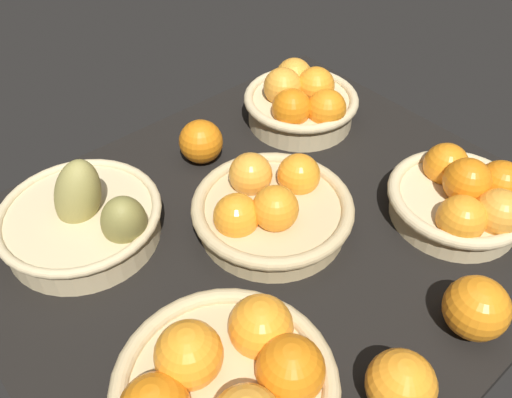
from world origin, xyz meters
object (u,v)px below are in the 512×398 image
Objects in this scene: basket_near_right at (463,198)px; basket_far_right at (301,101)px; basket_center at (272,207)px; loose_orange_front_gap at (201,142)px; basket_near_left at (227,384)px; basket_far_left_pears at (85,219)px; loose_orange_side_gap at (401,385)px; loose_orange_back_gap at (476,308)px.

basket_far_right is at bearing 90.84° from basket_near_right.
basket_center reaches higher than loose_orange_front_gap.
basket_near_left reaches higher than basket_center.
basket_far_left_pears is at bearing 144.93° from basket_center.
basket_near_right is 0.87× the size of basket_far_left_pears.
basket_far_left_pears is at bearing 106.99° from loose_orange_side_gap.
loose_orange_side_gap is (14.27, -46.72, 0.07)cm from basket_far_left_pears.
basket_near_right is 1.00× the size of basket_far_right.
loose_orange_back_gap reaches higher than loose_orange_side_gap.
loose_orange_front_gap is 0.92× the size of loose_orange_back_gap.
loose_orange_back_gap is (29.57, -46.56, 0.21)cm from basket_far_left_pears.
basket_center is at bearing -143.41° from basket_far_right.
basket_center is 3.06× the size of loose_orange_side_gap.
loose_orange_back_gap is 15.30cm from loose_orange_side_gap.
basket_far_left_pears is (0.47, 34.06, -0.30)cm from basket_near_left.
basket_near_right is at bearing -36.68° from basket_far_left_pears.
basket_near_left is at bearing -142.63° from basket_far_right.
loose_orange_front_gap is at bearing 79.00° from loose_orange_side_gap.
basket_far_left_pears reaches higher than basket_far_right.
basket_far_left_pears reaches higher than basket_near_right.
loose_orange_side_gap is at bearing -123.06° from basket_far_right.
basket_far_left_pears is 45.25cm from basket_far_right.
basket_far_right is 56.76cm from loose_orange_side_gap.
basket_far_right is 2.81× the size of loose_orange_front_gap.
basket_near_right is at bearing 37.67° from loose_orange_back_gap.
basket_center is 3.21× the size of loose_orange_front_gap.
loose_orange_back_gap is at bearing -57.57° from basket_far_left_pears.
basket_far_right is at bearing -8.51° from loose_orange_front_gap.
loose_orange_back_gap is (-15.66, -47.40, -0.45)cm from basket_far_right.
basket_center is 1.14× the size of basket_near_right.
basket_far_right is 21.35cm from loose_orange_front_gap.
basket_far_left_pears is 55.16cm from loose_orange_back_gap.
basket_near_right is 20.43cm from loose_orange_back_gap.
basket_near_right is (46.22, -0.01, -0.04)cm from basket_near_left.
basket_far_right is 2.68× the size of loose_orange_side_gap.
basket_far_left_pears is (-45.75, 34.07, -0.26)cm from basket_near_right.
basket_near_right is 2.82× the size of loose_orange_front_gap.
basket_near_right reaches higher than loose_orange_back_gap.
loose_orange_front_gap is at bearing 171.49° from basket_far_right.
loose_orange_side_gap is (-9.86, -50.72, 0.19)cm from loose_orange_front_gap.
basket_center is 29.37cm from basket_near_right.
basket_near_left is at bearing 139.34° from loose_orange_side_gap.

